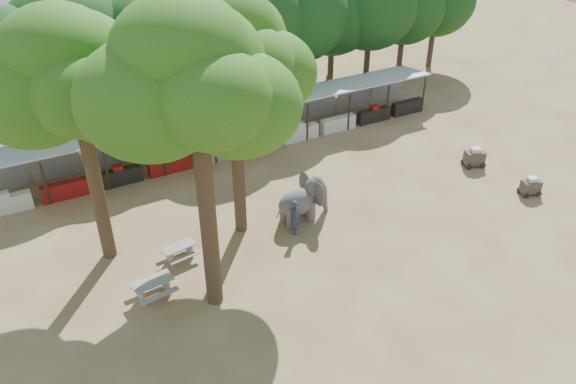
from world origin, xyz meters
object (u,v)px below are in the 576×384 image
elephant (304,200)px  picnic_table_far (179,250)px  picnic_table_near (153,286)px  cart_back (474,157)px  yard_tree_left (69,79)px  cart_front (531,186)px  handler (295,217)px  yard_tree_back (227,53)px  yard_tree_center (189,82)px

elephant → picnic_table_far: (-6.37, -0.11, -0.63)m
picnic_table_near → picnic_table_far: picnic_table_near is taller
picnic_table_near → cart_back: (19.27, 1.81, 0.04)m
yard_tree_left → picnic_table_near: (1.05, -3.79, -7.67)m
picnic_table_far → cart_front: cart_front is taller
picnic_table_near → picnic_table_far: (1.74, 1.80, -0.06)m
cart_back → picnic_table_near: bearing=-156.1°
cart_front → handler: bearing=-178.6°
yard_tree_back → cart_front: yard_tree_back is taller
picnic_table_near → cart_front: 19.71m
elephant → picnic_table_near: elephant is taller
yard_tree_center → elephant: size_ratio=4.21×
yard_tree_back → elephant: bearing=-15.5°
picnic_table_near → yard_tree_left: bearing=99.1°
elephant → handler: (-0.92, -0.82, -0.21)m
picnic_table_far → cart_back: size_ratio=1.17×
yard_tree_left → elephant: yard_tree_left is taller
picnic_table_near → cart_front: (19.62, -1.87, -0.02)m
cart_back → yard_tree_back: bearing=-165.3°
yard_tree_center → handler: size_ratio=6.82×
picnic_table_far → cart_back: (17.53, 0.01, 0.10)m
yard_tree_left → picnic_table_far: yard_tree_left is taller
yard_tree_left → yard_tree_center: yard_tree_center is taller
handler → cart_back: handler is taller
yard_tree_left → cart_front: 22.77m
handler → picnic_table_far: (-5.46, 0.71, -0.42)m
yard_tree_back → elephant: size_ratio=3.97×
handler → cart_front: (12.42, -2.96, -0.38)m
elephant → picnic_table_near: 8.35m
handler → picnic_table_far: size_ratio=1.10×
yard_tree_center → handler: (5.25, 2.30, -8.33)m
handler → elephant: bearing=-18.6°
yard_tree_left → cart_back: 21.79m
yard_tree_center → picnic_table_near: 8.98m
elephant → picnic_table_far: bearing=178.2°
yard_tree_left → picnic_table_near: size_ratio=6.22×
picnic_table_far → yard_tree_center: bearing=-94.6°
yard_tree_center → picnic_table_far: size_ratio=7.52×
yard_tree_left → handler: (8.25, -2.70, -7.32)m
cart_front → yard_tree_back: bearing=177.2°
cart_front → cart_back: bearing=110.3°
yard_tree_left → elephant: 11.75m
yard_tree_back → picnic_table_near: size_ratio=6.41×
elephant → cart_back: bearing=-3.3°
yard_tree_back → handler: size_ratio=6.43×
yard_tree_center → handler: 10.11m
picnic_table_far → cart_front: 18.26m
yard_tree_back → elephant: (3.16, -0.88, -7.45)m
cart_front → cart_back: (-0.35, 3.68, 0.06)m
yard_tree_back → cart_front: size_ratio=9.54×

